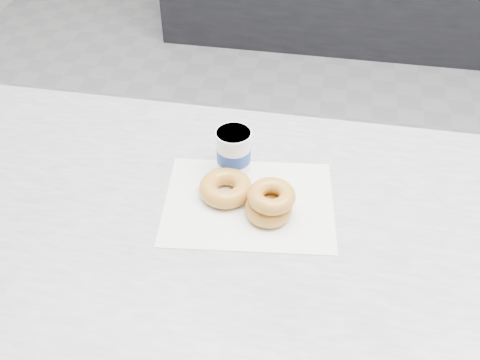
# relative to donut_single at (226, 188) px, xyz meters

# --- Properties ---
(ground) EXTENTS (5.00, 5.00, 0.00)m
(ground) POSITION_rel_donut_single_xyz_m (0.30, 0.53, -0.92)
(ground) COLOR #97979A
(ground) RESTS_ON ground
(wax_paper) EXTENTS (0.37, 0.30, 0.00)m
(wax_paper) POSITION_rel_donut_single_xyz_m (0.05, -0.01, -0.02)
(wax_paper) COLOR silver
(wax_paper) RESTS_ON counter
(donut_single) EXTENTS (0.15, 0.15, 0.04)m
(donut_single) POSITION_rel_donut_single_xyz_m (0.00, 0.00, 0.00)
(donut_single) COLOR #C58736
(donut_single) RESTS_ON wax_paper
(donut_stack) EXTENTS (0.11, 0.11, 0.07)m
(donut_stack) POSITION_rel_donut_single_xyz_m (0.10, -0.04, 0.01)
(donut_stack) COLOR #C58736
(donut_stack) RESTS_ON wax_paper
(coffee_cup) EXTENTS (0.08, 0.08, 0.10)m
(coffee_cup) POSITION_rel_donut_single_xyz_m (0.00, 0.08, 0.03)
(coffee_cup) COLOR white
(coffee_cup) RESTS_ON counter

